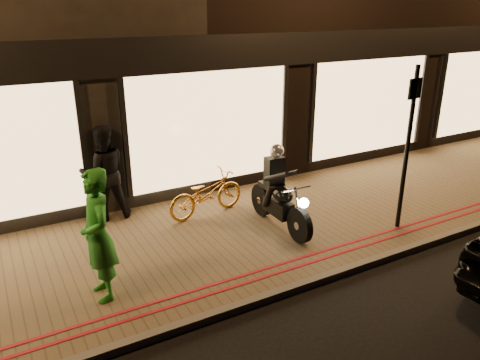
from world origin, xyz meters
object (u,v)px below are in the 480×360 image
motorcycle (279,196)px  bicycle_gold (206,194)px  sign_post (408,141)px  person_green (98,236)px

motorcycle → bicycle_gold: motorcycle is taller
motorcycle → bicycle_gold: 1.51m
sign_post → bicycle_gold: sign_post is taller
sign_post → person_green: sign_post is taller
bicycle_gold → person_green: person_green is taller
motorcycle → person_green: bearing=-168.2°
sign_post → bicycle_gold: 3.90m
sign_post → person_green: (-5.41, 0.45, -0.71)m
bicycle_gold → sign_post: bearing=-135.6°
sign_post → person_green: 5.48m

